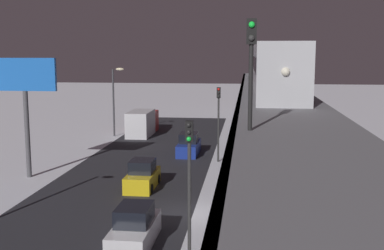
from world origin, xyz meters
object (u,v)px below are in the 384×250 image
at_px(sedan_yellow, 142,177).
at_px(traffic_light_near, 189,172).
at_px(sedan_white, 135,229).
at_px(box_truck, 143,123).
at_px(rail_signal, 251,55).
at_px(traffic_light_mid, 218,113).
at_px(sedan_blue, 189,145).
at_px(subway_train, 266,63).
at_px(commercial_billboard, 25,86).

xyz_separation_m(sedan_yellow, traffic_light_near, (-4.70, 11.64, 3.41)).
bearing_deg(sedan_white, box_truck, 101.86).
distance_m(rail_signal, traffic_light_mid, 23.45).
bearing_deg(box_truck, sedan_yellow, 102.53).
bearing_deg(sedan_blue, sedan_white, -90.00).
bearing_deg(traffic_light_near, sedan_yellow, -68.01).
bearing_deg(subway_train, rail_signal, 87.09).
bearing_deg(traffic_light_mid, sedan_yellow, 61.35).
relative_size(sedan_white, commercial_billboard, 0.51).
xyz_separation_m(subway_train, traffic_light_near, (4.31, 32.35, -4.03)).
xyz_separation_m(subway_train, sedan_blue, (7.21, 9.21, -7.43)).
height_order(sedan_white, traffic_light_near, traffic_light_near).
relative_size(rail_signal, sedan_white, 0.89).
bearing_deg(sedan_blue, rail_signal, -78.04).
bearing_deg(commercial_billboard, sedan_white, 133.04).
bearing_deg(rail_signal, commercial_billboard, -44.43).
relative_size(rail_signal, sedan_blue, 0.85).
bearing_deg(rail_signal, traffic_light_near, -44.91).
relative_size(box_truck, traffic_light_near, 1.16).
bearing_deg(subway_train, sedan_blue, 51.96).
bearing_deg(box_truck, sedan_white, 101.86).
height_order(subway_train, commercial_billboard, subway_train).
xyz_separation_m(sedan_blue, commercial_billboard, (10.92, 9.63, 6.03)).
xyz_separation_m(box_truck, commercial_billboard, (4.32, 19.74, 5.48)).
bearing_deg(rail_signal, traffic_light_mid, -83.64).
bearing_deg(subway_train, box_truck, -3.71).
bearing_deg(traffic_light_near, sedan_white, -31.99).
xyz_separation_m(sedan_white, traffic_light_mid, (-2.90, -18.43, 3.40)).
height_order(sedan_blue, box_truck, box_truck).
bearing_deg(sedan_yellow, subway_train, 66.49).
bearing_deg(traffic_light_near, traffic_light_mid, -90.00).
height_order(sedan_blue, sedan_white, same).
distance_m(rail_signal, sedan_blue, 27.54).
distance_m(sedan_blue, commercial_billboard, 15.76).
height_order(rail_signal, traffic_light_near, rail_signal).
bearing_deg(commercial_billboard, subway_train, -133.88).
distance_m(subway_train, box_truck, 15.45).
distance_m(rail_signal, box_truck, 38.55).
bearing_deg(rail_signal, subway_train, -92.91).
xyz_separation_m(subway_train, rail_signal, (1.77, 34.88, 0.95)).
distance_m(sedan_yellow, sedan_white, 9.99).
height_order(sedan_yellow, sedan_blue, same).
bearing_deg(sedan_white, sedan_yellow, 100.38).
distance_m(sedan_white, box_truck, 32.12).
distance_m(sedan_yellow, commercial_billboard, 11.10).
height_order(sedan_blue, traffic_light_near, traffic_light_near).
xyz_separation_m(sedan_yellow, sedan_blue, (-1.80, -11.50, 0.01)).
height_order(sedan_white, traffic_light_mid, traffic_light_mid).
relative_size(subway_train, rail_signal, 13.87).
distance_m(traffic_light_near, commercial_billboard, 19.50).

